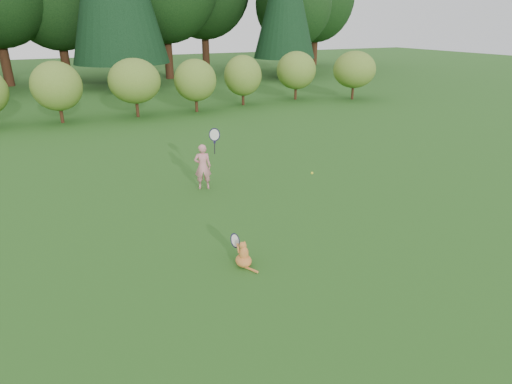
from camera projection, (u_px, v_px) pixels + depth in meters
name	position (u px, v px, depth m)	size (l,w,h in m)	color
ground	(265.00, 240.00, 8.38)	(100.00, 100.00, 0.00)	#1F5116
shrub_row	(130.00, 85.00, 18.71)	(28.00, 3.00, 2.80)	#597A26
child	(203.00, 166.00, 10.77)	(0.70, 0.48, 1.75)	pink
cat	(243.00, 253.00, 7.44)	(0.35, 0.70, 0.63)	#D65A29
tennis_ball	(312.00, 173.00, 9.41)	(0.06, 0.06, 0.06)	yellow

